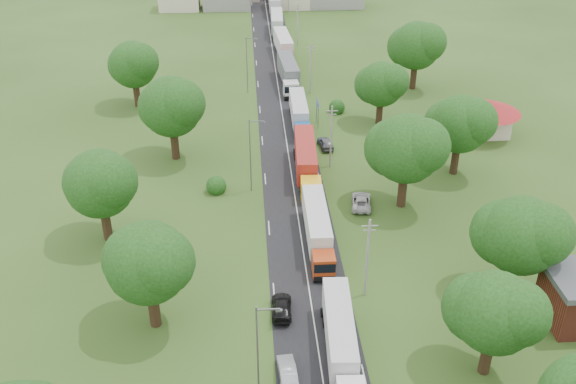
{
  "coord_description": "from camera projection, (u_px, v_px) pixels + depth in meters",
  "views": [
    {
      "loc": [
        -5.64,
        -57.18,
        41.25
      ],
      "look_at": [
        -1.15,
        9.1,
        3.0
      ],
      "focal_mm": 40.0,
      "sensor_mm": 36.0,
      "label": 1
    }
  ],
  "objects": [
    {
      "name": "ground",
      "position": [
        304.0,
        257.0,
        70.35
      ],
      "size": [
        260.0,
        260.0,
        0.0
      ],
      "primitive_type": "plane",
      "color": "#294216",
      "rests_on": "ground"
    },
    {
      "name": "road",
      "position": [
        291.0,
        171.0,
        87.64
      ],
      "size": [
        8.0,
        200.0,
        0.04
      ],
      "primitive_type": "cube",
      "color": "black",
      "rests_on": "ground"
    },
    {
      "name": "info_sign",
      "position": [
        317.0,
        108.0,
        99.42
      ],
      "size": [
        0.12,
        3.1,
        4.1
      ],
      "color": "slate",
      "rests_on": "ground"
    },
    {
      "name": "pole_1",
      "position": [
        367.0,
        257.0,
        62.28
      ],
      "size": [
        1.6,
        0.24,
        9.0
      ],
      "color": "gray",
      "rests_on": "ground"
    },
    {
      "name": "pole_2",
      "position": [
        331.0,
        136.0,
        86.49
      ],
      "size": [
        1.6,
        0.24,
        9.0
      ],
      "color": "gray",
      "rests_on": "ground"
    },
    {
      "name": "pole_3",
      "position": [
        311.0,
        67.0,
        110.7
      ],
      "size": [
        1.6,
        0.24,
        9.0
      ],
      "color": "gray",
      "rests_on": "ground"
    },
    {
      "name": "pole_4",
      "position": [
        298.0,
        24.0,
        134.91
      ],
      "size": [
        1.6,
        0.24,
        9.0
      ],
      "color": "gray",
      "rests_on": "ground"
    },
    {
      "name": "lamp_0",
      "position": [
        260.0,
        351.0,
        49.98
      ],
      "size": [
        2.03,
        0.22,
        10.0
      ],
      "color": "slate",
      "rests_on": "ground"
    },
    {
      "name": "lamp_1",
      "position": [
        251.0,
        152.0,
        80.24
      ],
      "size": [
        2.03,
        0.22,
        10.0
      ],
      "color": "slate",
      "rests_on": "ground"
    },
    {
      "name": "lamp_2",
      "position": [
        248.0,
        62.0,
        110.5
      ],
      "size": [
        2.03,
        0.22,
        10.0
      ],
      "color": "slate",
      "rests_on": "ground"
    },
    {
      "name": "tree_2",
      "position": [
        495.0,
        312.0,
        52.44
      ],
      "size": [
        8.0,
        8.0,
        10.1
      ],
      "color": "#382616",
      "rests_on": "ground"
    },
    {
      "name": "tree_3",
      "position": [
        521.0,
        234.0,
        61.14
      ],
      "size": [
        8.8,
        8.8,
        11.07
      ],
      "color": "#382616",
      "rests_on": "ground"
    },
    {
      "name": "tree_4",
      "position": [
        406.0,
        148.0,
        75.99
      ],
      "size": [
        9.6,
        9.6,
        12.05
      ],
      "color": "#382616",
      "rests_on": "ground"
    },
    {
      "name": "tree_5",
      "position": [
        460.0,
        124.0,
        83.73
      ],
      "size": [
        8.8,
        8.8,
        11.07
      ],
      "color": "#382616",
      "rests_on": "ground"
    },
    {
      "name": "tree_6",
      "position": [
        381.0,
        84.0,
        98.32
      ],
      "size": [
        8.0,
        8.0,
        10.1
      ],
      "color": "#382616",
      "rests_on": "ground"
    },
    {
      "name": "tree_7",
      "position": [
        416.0,
        45.0,
        111.22
      ],
      "size": [
        9.6,
        9.6,
        12.05
      ],
      "color": "#382616",
      "rests_on": "ground"
    },
    {
      "name": "tree_10",
      "position": [
        148.0,
        262.0,
        57.36
      ],
      "size": [
        8.8,
        8.8,
        11.07
      ],
      "color": "#382616",
      "rests_on": "ground"
    },
    {
      "name": "tree_11",
      "position": [
        100.0,
        183.0,
        69.92
      ],
      "size": [
        8.8,
        8.8,
        11.07
      ],
      "color": "#382616",
      "rests_on": "ground"
    },
    {
      "name": "tree_12",
      "position": [
        171.0,
        106.0,
        87.26
      ],
      "size": [
        9.6,
        9.6,
        12.05
      ],
      "color": "#382616",
      "rests_on": "ground"
    },
    {
      "name": "tree_13",
      "position": [
        133.0,
        64.0,
        104.38
      ],
      "size": [
        8.8,
        8.8,
        11.07
      ],
      "color": "#382616",
      "rests_on": "ground"
    },
    {
      "name": "house_cream",
      "position": [
        485.0,
        112.0,
        96.23
      ],
      "size": [
        10.08,
        10.08,
        5.8
      ],
      "color": "beige",
      "rests_on": "ground"
    },
    {
      "name": "truck_0",
      "position": [
        341.0,
        339.0,
        56.14
      ],
      "size": [
        2.97,
        13.85,
        3.83
      ],
      "color": "white",
      "rests_on": "ground"
    },
    {
      "name": "truck_1",
      "position": [
        317.0,
        228.0,
        71.49
      ],
      "size": [
        2.53,
        14.12,
        3.91
      ],
      "color": "#AD3913",
      "rests_on": "ground"
    },
    {
      "name": "truck_2",
      "position": [
        306.0,
        160.0,
        85.45
      ],
      "size": [
        3.23,
        15.4,
        4.25
      ],
      "color": "yellow",
      "rests_on": "ground"
    },
    {
      "name": "truck_3",
      "position": [
        299.0,
        113.0,
        100.13
      ],
      "size": [
        2.48,
        13.79,
        3.82
      ],
      "color": "#1A569D",
      "rests_on": "ground"
    },
    {
      "name": "truck_4",
      "position": [
        288.0,
        73.0,
        115.49
      ],
      "size": [
        3.4,
        15.42,
        4.26
      ],
      "color": "silver",
      "rests_on": "ground"
    },
    {
      "name": "truck_5",
      "position": [
        284.0,
        46.0,
        129.43
      ],
      "size": [
        3.46,
        15.44,
        4.26
      ],
      "color": "#AE1A1D",
      "rests_on": "ground"
    },
    {
      "name": "truck_6",
      "position": [
        277.0,
        24.0,
        143.89
      ],
      "size": [
        3.05,
        14.97,
        4.14
      ],
      "color": "#246027",
      "rests_on": "ground"
    },
    {
      "name": "truck_7",
      "position": [
        275.0,
        4.0,
        159.39
      ],
      "size": [
        2.85,
        15.63,
        4.33
      ],
      "color": "#A6A6A6",
      "rests_on": "ground"
    },
    {
      "name": "car_lane_mid",
      "position": [
        287.0,
        371.0,
        54.7
      ],
      "size": [
        1.72,
        4.2,
        1.35
      ],
      "primitive_type": "imported",
      "rotation": [
        0.0,
        0.0,
        3.21
      ],
      "color": "#A0A3A8",
      "rests_on": "ground"
    },
    {
      "name": "car_lane_rear",
      "position": [
        282.0,
        307.0,
        61.95
      ],
      "size": [
        2.13,
        4.77,
        1.36
      ],
      "primitive_type": "imported",
      "rotation": [
        0.0,
        0.0,
        3.09
      ],
      "color": "black",
      "rests_on": "ground"
    },
    {
      "name": "car_verge_near",
      "position": [
        361.0,
        201.0,
        79.27
      ],
      "size": [
        3.07,
        5.36,
        1.41
      ],
      "primitive_type": "imported",
      "rotation": [
        0.0,
        0.0,
        2.99
      ],
      "color": "#BABABA",
      "rests_on": "ground"
    },
    {
      "name": "car_verge_far",
      "position": [
        325.0,
        143.0,
        93.62
      ],
      "size": [
        2.28,
        4.53,
        1.48
      ],
      "primitive_type": "imported",
      "rotation": [
        0.0,
        0.0,
        3.27
      ],
      "color": "#505357",
      "rests_on": "ground"
    }
  ]
}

